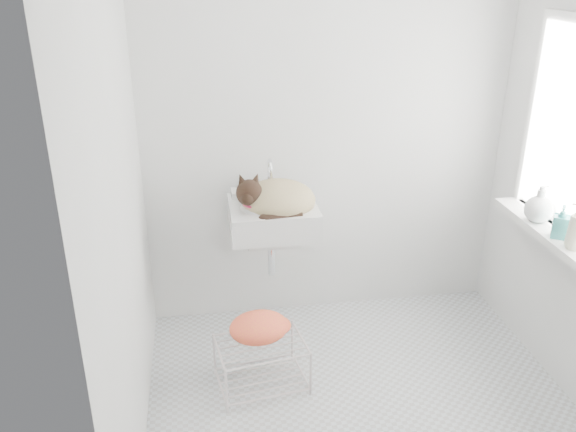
{
  "coord_description": "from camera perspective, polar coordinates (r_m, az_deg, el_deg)",
  "views": [
    {
      "loc": [
        -0.76,
        -2.38,
        2.15
      ],
      "look_at": [
        -0.31,
        0.5,
        0.88
      ],
      "focal_mm": 37.41,
      "sensor_mm": 36.0,
      "label": 1
    }
  ],
  "objects": [
    {
      "name": "wire_rack",
      "position": [
        3.31,
        -2.55,
        -13.69
      ],
      "size": [
        0.49,
        0.38,
        0.27
      ],
      "primitive_type": "cube",
      "rotation": [
        0.0,
        0.0,
        0.15
      ],
      "color": "silver",
      "rests_on": "floor"
    },
    {
      "name": "bottle_c",
      "position": [
        3.46,
        22.55,
        -0.41
      ],
      "size": [
        0.17,
        0.17,
        0.19
      ],
      "primitive_type": "imported",
      "rotation": [
        0.0,
        0.0,
        1.67
      ],
      "color": "silver",
      "rests_on": "windowsill"
    },
    {
      "name": "sink",
      "position": [
        3.4,
        -1.45,
        1.08
      ],
      "size": [
        0.5,
        0.43,
        0.2
      ],
      "primitive_type": "cube",
      "color": "silver",
      "rests_on": "back_wall"
    },
    {
      "name": "floor",
      "position": [
        3.3,
        7.05,
        -17.39
      ],
      "size": [
        2.2,
        2.0,
        0.02
      ],
      "primitive_type": "cube",
      "color": "silver",
      "rests_on": "ground"
    },
    {
      "name": "bottle_b",
      "position": [
        3.31,
        24.3,
        -1.84
      ],
      "size": [
        0.11,
        0.11,
        0.17
      ],
      "primitive_type": "imported",
      "rotation": [
        0.0,
        0.0,
        5.71
      ],
      "color": "#2B7174",
      "rests_on": "windowsill"
    },
    {
      "name": "bottle_a",
      "position": [
        3.21,
        25.45,
        -2.78
      ],
      "size": [
        0.09,
        0.09,
        0.2
      ],
      "primitive_type": "imported",
      "rotation": [
        0.0,
        0.0,
        4.48
      ],
      "color": "beige",
      "rests_on": "windowsill"
    },
    {
      "name": "cat",
      "position": [
        3.37,
        -1.2,
        1.61
      ],
      "size": [
        0.47,
        0.4,
        0.28
      ],
      "rotation": [
        0.0,
        0.0,
        -0.15
      ],
      "color": "tan",
      "rests_on": "sink"
    },
    {
      "name": "towel",
      "position": [
        3.26,
        -2.76,
        -11.07
      ],
      "size": [
        0.35,
        0.27,
        0.13
      ],
      "primitive_type": "ellipsoid",
      "rotation": [
        0.0,
        0.0,
        0.15
      ],
      "color": "orange",
      "rests_on": "wire_rack"
    },
    {
      "name": "windowsill",
      "position": [
        3.4,
        23.5,
        -1.41
      ],
      "size": [
        0.16,
        0.88,
        0.04
      ],
      "primitive_type": "cube",
      "color": "white",
      "rests_on": "right_wall"
    },
    {
      "name": "back_wall",
      "position": [
        3.58,
        3.78,
        8.93
      ],
      "size": [
        2.2,
        0.02,
        2.5
      ],
      "primitive_type": "cube",
      "color": "silver",
      "rests_on": "ground"
    },
    {
      "name": "left_wall",
      "position": [
        2.57,
        -15.85,
        2.1
      ],
      "size": [
        0.02,
        2.0,
        2.5
      ],
      "primitive_type": "cube",
      "color": "silver",
      "rests_on": "ground"
    },
    {
      "name": "faucet",
      "position": [
        3.52,
        -1.85,
        4.29
      ],
      "size": [
        0.18,
        0.13,
        0.18
      ],
      "primitive_type": null,
      "color": "silver",
      "rests_on": "sink"
    }
  ]
}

